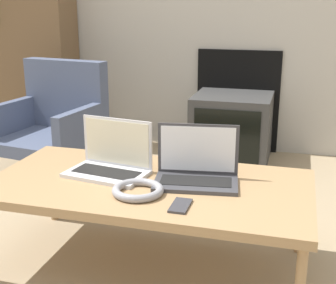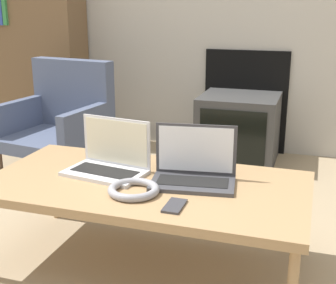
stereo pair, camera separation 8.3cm
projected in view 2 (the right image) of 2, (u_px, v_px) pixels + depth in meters
name	position (u px, v px, depth m)	size (l,w,h in m)	color
table	(146.00, 188.00, 1.93)	(1.32, 0.67, 0.39)	#9E7A51
laptop_left	(109.00, 160.00, 2.02)	(0.36, 0.25, 0.23)	silver
laptop_right	(194.00, 169.00, 1.91)	(0.36, 0.25, 0.23)	#38383D
headphones	(135.00, 190.00, 1.80)	(0.20, 0.20, 0.03)	gray
phone	(175.00, 206.00, 1.68)	(0.06, 0.13, 0.01)	#333338
tv	(239.00, 128.00, 3.31)	(0.54, 0.51, 0.47)	#383838
armchair	(61.00, 117.00, 3.11)	(0.68, 0.65, 0.73)	#47516B
bookshelf	(33.00, 35.00, 3.74)	(0.81, 0.32, 1.68)	brown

